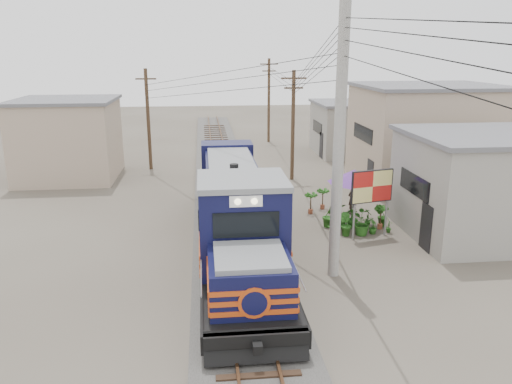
{
  "coord_description": "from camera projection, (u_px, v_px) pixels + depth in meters",
  "views": [
    {
      "loc": [
        -1.24,
        -17.37,
        8.16
      ],
      "look_at": [
        1.0,
        3.48,
        2.2
      ],
      "focal_mm": 35.0,
      "sensor_mm": 36.0,
      "label": 1
    }
  ],
  "objects": [
    {
      "name": "locomotive",
      "position": [
        236.0,
        213.0,
        20.47
      ],
      "size": [
        2.97,
        16.19,
        4.01
      ],
      "color": "black",
      "rests_on": "ground"
    },
    {
      "name": "wooden_pole_far",
      "position": [
        269.0,
        99.0,
        45.17
      ],
      "size": [
        1.6,
        0.24,
        7.5
      ],
      "color": "#4C3826",
      "rests_on": "ground"
    },
    {
      "name": "track",
      "position": [
        226.0,
        194.0,
        28.47
      ],
      "size": [
        1.15,
        70.0,
        0.12
      ],
      "color": "#51331E",
      "rests_on": "ground"
    },
    {
      "name": "utility_pole_main",
      "position": [
        339.0,
        144.0,
        17.49
      ],
      "size": [
        0.4,
        0.4,
        10.0
      ],
      "color": "#9E9B93",
      "rests_on": "ground"
    },
    {
      "name": "shophouse_back",
      "position": [
        354.0,
        128.0,
        40.57
      ],
      "size": [
        6.3,
        6.3,
        4.2
      ],
      "color": "gray",
      "rests_on": "ground"
    },
    {
      "name": "power_lines",
      "position": [
        223.0,
        63.0,
        25.01
      ],
      "size": [
        9.65,
        19.0,
        3.3
      ],
      "color": "black",
      "rests_on": "ground"
    },
    {
      "name": "billboard",
      "position": [
        372.0,
        188.0,
        22.01
      ],
      "size": [
        2.0,
        0.58,
        3.13
      ],
      "rotation": [
        0.0,
        0.0,
        0.23
      ],
      "color": "#99999E",
      "rests_on": "ground"
    },
    {
      "name": "ballast",
      "position": [
        227.0,
        197.0,
        28.52
      ],
      "size": [
        3.6,
        70.0,
        0.16
      ],
      "primitive_type": "cube",
      "color": "#595651",
      "rests_on": "ground"
    },
    {
      "name": "shophouse_mid",
      "position": [
        426.0,
        135.0,
        30.88
      ],
      "size": [
        8.4,
        7.35,
        6.2
      ],
      "color": "tan",
      "rests_on": "ground"
    },
    {
      "name": "plant_nursery",
      "position": [
        353.0,
        220.0,
        23.34
      ],
      "size": [
        3.2,
        2.42,
        1.14
      ],
      "color": "#245C1A",
      "rests_on": "ground"
    },
    {
      "name": "shophouse_left",
      "position": [
        68.0,
        139.0,
        32.54
      ],
      "size": [
        6.3,
        6.3,
        5.2
      ],
      "color": "tan",
      "rests_on": "ground"
    },
    {
      "name": "market_umbrella",
      "position": [
        354.0,
        177.0,
        23.49
      ],
      "size": [
        3.28,
        3.28,
        2.77
      ],
      "rotation": [
        0.0,
        0.0,
        0.39
      ],
      "color": "black",
      "rests_on": "ground"
    },
    {
      "name": "vendor",
      "position": [
        352.0,
        198.0,
        25.69
      ],
      "size": [
        0.72,
        0.68,
        1.65
      ],
      "primitive_type": "imported",
      "rotation": [
        0.0,
        0.0,
        3.79
      ],
      "color": "black",
      "rests_on": "ground"
    },
    {
      "name": "shophouse_front",
      "position": [
        489.0,
        185.0,
        22.38
      ],
      "size": [
        7.35,
        6.3,
        4.7
      ],
      "color": "gray",
      "rests_on": "ground"
    },
    {
      "name": "wooden_pole_left",
      "position": [
        148.0,
        117.0,
        34.67
      ],
      "size": [
        1.6,
        0.24,
        7.0
      ],
      "color": "#4C3826",
      "rests_on": "ground"
    },
    {
      "name": "ground",
      "position": [
        240.0,
        273.0,
        18.97
      ],
      "size": [
        120.0,
        120.0,
        0.0
      ],
      "primitive_type": "plane",
      "color": "#473F35",
      "rests_on": "ground"
    },
    {
      "name": "wooden_pole_mid",
      "position": [
        293.0,
        123.0,
        31.82
      ],
      "size": [
        1.6,
        0.24,
        7.0
      ],
      "color": "#4C3826",
      "rests_on": "ground"
    }
  ]
}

